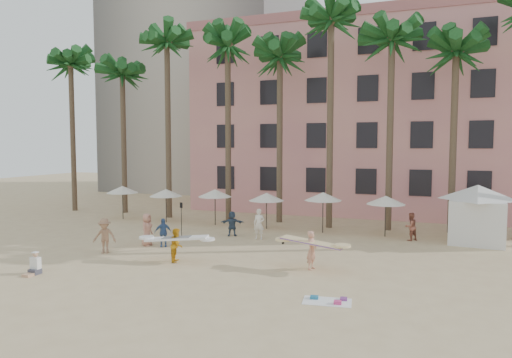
{
  "coord_description": "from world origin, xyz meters",
  "views": [
    {
      "loc": [
        9.26,
        -17.3,
        5.89
      ],
      "look_at": [
        0.63,
        6.0,
        4.0
      ],
      "focal_mm": 32.0,
      "sensor_mm": 36.0,
      "label": 1
    }
  ],
  "objects_px": {
    "cabana": "(477,209)",
    "carrier_yellow": "(312,248)",
    "carrier_white": "(177,244)",
    "pink_hotel": "(399,121)"
  },
  "relations": [
    {
      "from": "cabana",
      "to": "carrier_yellow",
      "type": "height_order",
      "value": "cabana"
    },
    {
      "from": "cabana",
      "to": "carrier_white",
      "type": "relative_size",
      "value": 1.51
    },
    {
      "from": "pink_hotel",
      "to": "carrier_yellow",
      "type": "relative_size",
      "value": 11.52
    },
    {
      "from": "pink_hotel",
      "to": "carrier_white",
      "type": "relative_size",
      "value": 10.78
    },
    {
      "from": "cabana",
      "to": "carrier_white",
      "type": "xyz_separation_m",
      "value": [
        -14.59,
        -10.0,
        -1.15
      ]
    },
    {
      "from": "carrier_yellow",
      "to": "pink_hotel",
      "type": "bearing_deg",
      "value": 83.38
    },
    {
      "from": "carrier_yellow",
      "to": "carrier_white",
      "type": "bearing_deg",
      "value": -171.82
    },
    {
      "from": "cabana",
      "to": "carrier_yellow",
      "type": "xyz_separation_m",
      "value": [
        -7.89,
        -9.04,
        -1.04
      ]
    },
    {
      "from": "pink_hotel",
      "to": "carrier_yellow",
      "type": "bearing_deg",
      "value": -96.62
    },
    {
      "from": "carrier_white",
      "to": "cabana",
      "type": "bearing_deg",
      "value": 34.42
    }
  ]
}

